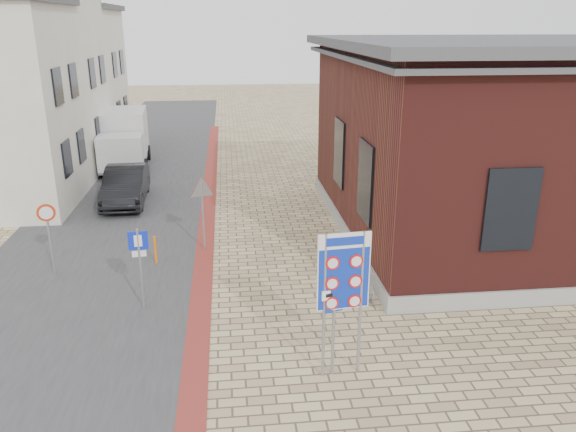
{
  "coord_description": "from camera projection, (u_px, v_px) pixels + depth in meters",
  "views": [
    {
      "loc": [
        -1.11,
        -11.85,
        7.3
      ],
      "look_at": [
        0.5,
        2.84,
        2.2
      ],
      "focal_mm": 35.0,
      "sensor_mm": 36.0,
      "label": 1
    }
  ],
  "objects": [
    {
      "name": "ground",
      "position": [
        280.0,
        340.0,
        13.63
      ],
      "size": [
        120.0,
        120.0,
        0.0
      ],
      "primitive_type": "plane",
      "color": "tan",
      "rests_on": "ground"
    },
    {
      "name": "brick_building",
      "position": [
        512.0,
        136.0,
        20.0
      ],
      "size": [
        13.0,
        13.0,
        6.8
      ],
      "color": "gray",
      "rests_on": "ground"
    },
    {
      "name": "speed_sign",
      "position": [
        48.0,
        228.0,
        16.7
      ],
      "size": [
        0.53,
        0.16,
        2.27
      ],
      "rotation": [
        0.0,
        0.0,
        0.24
      ],
      "color": "gray",
      "rests_on": "ground"
    },
    {
      "name": "parking_sign",
      "position": [
        139.0,
        256.0,
        14.65
      ],
      "size": [
        0.5,
        0.1,
        2.29
      ],
      "rotation": [
        0.0,
        0.0,
        0.12
      ],
      "color": "gray",
      "rests_on": "ground"
    },
    {
      "name": "border_sign",
      "position": [
        344.0,
        274.0,
        11.56
      ],
      "size": [
        1.13,
        0.16,
        3.31
      ],
      "rotation": [
        0.0,
        0.0,
        0.1
      ],
      "color": "gray",
      "rests_on": "ground"
    },
    {
      "name": "townhouse_mid",
      "position": [
        26.0,
        81.0,
        27.92
      ],
      "size": [
        7.4,
        6.4,
        9.1
      ],
      "color": "beige",
      "rests_on": "ground"
    },
    {
      "name": "yield_sign",
      "position": [
        202.0,
        195.0,
        18.43
      ],
      "size": [
        0.87,
        0.32,
        2.52
      ],
      "rotation": [
        0.0,
        0.0,
        0.3
      ],
      "color": "gray",
      "rests_on": "ground"
    },
    {
      "name": "curb_strip",
      "position": [
        208.0,
        212.0,
        22.82
      ],
      "size": [
        0.6,
        40.0,
        0.02
      ],
      "primitive_type": "cube",
      "color": "maroon",
      "rests_on": "ground"
    },
    {
      "name": "sedan",
      "position": [
        126.0,
        185.0,
        23.86
      ],
      "size": [
        1.8,
        4.71,
        1.53
      ],
      "primitive_type": "imported",
      "rotation": [
        0.0,
        0.0,
        0.04
      ],
      "color": "black",
      "rests_on": "ground"
    },
    {
      "name": "bollard",
      "position": [
        156.0,
        250.0,
        17.82
      ],
      "size": [
        0.11,
        0.11,
        0.93
      ],
      "primitive_type": "cylinder",
      "rotation": [
        0.0,
        0.0,
        0.39
      ],
      "color": "orange",
      "rests_on": "ground"
    },
    {
      "name": "townhouse_far",
      "position": [
        60.0,
        78.0,
        33.69
      ],
      "size": [
        7.4,
        6.4,
        8.3
      ],
      "color": "beige",
      "rests_on": "ground"
    },
    {
      "name": "box_truck",
      "position": [
        124.0,
        139.0,
        29.53
      ],
      "size": [
        2.72,
        5.72,
        2.91
      ],
      "rotation": [
        0.0,
        0.0,
        0.08
      ],
      "color": "slate",
      "rests_on": "ground"
    },
    {
      "name": "essen_sign",
      "position": [
        334.0,
        316.0,
        11.86
      ],
      "size": [
        0.57,
        0.23,
        2.19
      ],
      "rotation": [
        0.0,
        0.0,
        0.33
      ],
      "color": "gray",
      "rests_on": "ground"
    },
    {
      "name": "road_strip",
      "position": [
        138.0,
        182.0,
        27.15
      ],
      "size": [
        7.0,
        60.0,
        0.02
      ],
      "primitive_type": "cube",
      "color": "#38383A",
      "rests_on": "ground"
    },
    {
      "name": "bike_rack",
      "position": [
        366.0,
        285.0,
        15.89
      ],
      "size": [
        0.08,
        1.8,
        0.6
      ],
      "color": "slate",
      "rests_on": "ground"
    }
  ]
}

